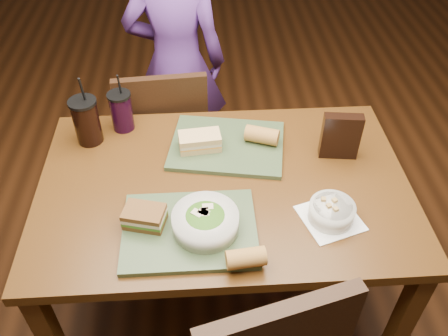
{
  "coord_description": "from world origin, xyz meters",
  "views": [
    {
      "loc": [
        -0.07,
        -1.19,
        1.91
      ],
      "look_at": [
        0.0,
        0.0,
        0.82
      ],
      "focal_mm": 38.0,
      "sensor_mm": 36.0,
      "label": 1
    }
  ],
  "objects_px": {
    "sandwich_far": "(200,141)",
    "tray_far": "(227,145)",
    "soup_bowl": "(332,212)",
    "chip_bag": "(340,136)",
    "salad_bowl": "(205,221)",
    "cup_cola": "(87,121)",
    "dining_table": "(224,200)",
    "chair_far": "(167,140)",
    "sandwich_near": "(144,217)",
    "diner": "(177,64)",
    "baguette_near": "(246,258)",
    "tray_near": "(190,230)",
    "cup_berry": "(121,111)",
    "baguette_far": "(262,135)"
  },
  "relations": [
    {
      "from": "tray_near",
      "to": "baguette_near",
      "type": "bearing_deg",
      "value": -41.97
    },
    {
      "from": "dining_table",
      "to": "salad_bowl",
      "type": "xyz_separation_m",
      "value": [
        -0.07,
        -0.22,
        0.14
      ]
    },
    {
      "from": "cup_cola",
      "to": "sandwich_near",
      "type": "bearing_deg",
      "value": -62.29
    },
    {
      "from": "chair_far",
      "to": "tray_near",
      "type": "xyz_separation_m",
      "value": [
        0.11,
        -0.78,
        0.26
      ]
    },
    {
      "from": "tray_far",
      "to": "chip_bag",
      "type": "height_order",
      "value": "chip_bag"
    },
    {
      "from": "salad_bowl",
      "to": "baguette_far",
      "type": "xyz_separation_m",
      "value": [
        0.23,
        0.41,
        -0.0
      ]
    },
    {
      "from": "chair_far",
      "to": "sandwich_near",
      "type": "distance_m",
      "value": 0.81
    },
    {
      "from": "tray_far",
      "to": "soup_bowl",
      "type": "xyz_separation_m",
      "value": [
        0.31,
        -0.38,
        0.02
      ]
    },
    {
      "from": "chair_far",
      "to": "baguette_near",
      "type": "distance_m",
      "value": 1.01
    },
    {
      "from": "baguette_near",
      "to": "dining_table",
      "type": "bearing_deg",
      "value": 96.4
    },
    {
      "from": "sandwich_far",
      "to": "tray_far",
      "type": "bearing_deg",
      "value": 9.23
    },
    {
      "from": "tray_far",
      "to": "salad_bowl",
      "type": "height_order",
      "value": "salad_bowl"
    },
    {
      "from": "soup_bowl",
      "to": "cup_cola",
      "type": "relative_size",
      "value": 0.79
    },
    {
      "from": "chair_far",
      "to": "diner",
      "type": "relative_size",
      "value": 0.65
    },
    {
      "from": "salad_bowl",
      "to": "sandwich_near",
      "type": "height_order",
      "value": "salad_bowl"
    },
    {
      "from": "tray_far",
      "to": "soup_bowl",
      "type": "height_order",
      "value": "soup_bowl"
    },
    {
      "from": "soup_bowl",
      "to": "chip_bag",
      "type": "relative_size",
      "value": 1.24
    },
    {
      "from": "baguette_far",
      "to": "cup_berry",
      "type": "xyz_separation_m",
      "value": [
        -0.53,
        0.15,
        0.03
      ]
    },
    {
      "from": "salad_bowl",
      "to": "baguette_near",
      "type": "xyz_separation_m",
      "value": [
        0.11,
        -0.14,
        -0.01
      ]
    },
    {
      "from": "cup_cola",
      "to": "chip_bag",
      "type": "xyz_separation_m",
      "value": [
        0.93,
        -0.15,
        -0.0
      ]
    },
    {
      "from": "sandwich_near",
      "to": "baguette_near",
      "type": "height_order",
      "value": "sandwich_near"
    },
    {
      "from": "chair_far",
      "to": "sandwich_near",
      "type": "xyz_separation_m",
      "value": [
        -0.03,
        -0.75,
        0.3
      ]
    },
    {
      "from": "sandwich_far",
      "to": "soup_bowl",
      "type": "bearing_deg",
      "value": -41.42
    },
    {
      "from": "sandwich_near",
      "to": "tray_far",
      "type": "bearing_deg",
      "value": 52.93
    },
    {
      "from": "cup_cola",
      "to": "chair_far",
      "type": "bearing_deg",
      "value": 48.23
    },
    {
      "from": "chair_far",
      "to": "chip_bag",
      "type": "xyz_separation_m",
      "value": [
        0.66,
        -0.45,
        0.34
      ]
    },
    {
      "from": "dining_table",
      "to": "soup_bowl",
      "type": "bearing_deg",
      "value": -29.43
    },
    {
      "from": "soup_bowl",
      "to": "sandwich_near",
      "type": "distance_m",
      "value": 0.6
    },
    {
      "from": "baguette_near",
      "to": "cup_berry",
      "type": "xyz_separation_m",
      "value": [
        -0.42,
        0.7,
        0.03
      ]
    },
    {
      "from": "soup_bowl",
      "to": "baguette_far",
      "type": "bearing_deg",
      "value": 114.97
    },
    {
      "from": "tray_far",
      "to": "sandwich_far",
      "type": "relative_size",
      "value": 2.61
    },
    {
      "from": "chair_far",
      "to": "soup_bowl",
      "type": "relative_size",
      "value": 4.0
    },
    {
      "from": "sandwich_near",
      "to": "cup_berry",
      "type": "relative_size",
      "value": 0.58
    },
    {
      "from": "sandwich_far",
      "to": "chip_bag",
      "type": "distance_m",
      "value": 0.51
    },
    {
      "from": "tray_far",
      "to": "sandwich_near",
      "type": "height_order",
      "value": "sandwich_near"
    },
    {
      "from": "tray_far",
      "to": "cup_cola",
      "type": "distance_m",
      "value": 0.54
    },
    {
      "from": "baguette_far",
      "to": "cup_berry",
      "type": "height_order",
      "value": "cup_berry"
    },
    {
      "from": "chip_bag",
      "to": "tray_far",
      "type": "bearing_deg",
      "value": 177.16
    },
    {
      "from": "chair_far",
      "to": "tray_far",
      "type": "xyz_separation_m",
      "value": [
        0.26,
        -0.37,
        0.26
      ]
    },
    {
      "from": "sandwich_far",
      "to": "cup_cola",
      "type": "relative_size",
      "value": 0.57
    },
    {
      "from": "diner",
      "to": "tray_near",
      "type": "xyz_separation_m",
      "value": [
        0.06,
        -1.15,
        0.07
      ]
    },
    {
      "from": "salad_bowl",
      "to": "soup_bowl",
      "type": "xyz_separation_m",
      "value": [
        0.41,
        0.03,
        -0.02
      ]
    },
    {
      "from": "sandwich_near",
      "to": "baguette_far",
      "type": "xyz_separation_m",
      "value": [
        0.42,
        0.38,
        0.0
      ]
    },
    {
      "from": "tray_near",
      "to": "dining_table",
      "type": "bearing_deg",
      "value": 60.53
    },
    {
      "from": "diner",
      "to": "baguette_near",
      "type": "relative_size",
      "value": 11.93
    },
    {
      "from": "sandwich_far",
      "to": "chip_bag",
      "type": "relative_size",
      "value": 0.89
    },
    {
      "from": "sandwich_far",
      "to": "cup_berry",
      "type": "height_order",
      "value": "cup_berry"
    },
    {
      "from": "cup_cola",
      "to": "cup_berry",
      "type": "bearing_deg",
      "value": 30.83
    },
    {
      "from": "cup_berry",
      "to": "dining_table",
      "type": "bearing_deg",
      "value": -41.97
    },
    {
      "from": "baguette_far",
      "to": "cup_cola",
      "type": "bearing_deg",
      "value": 173.62
    }
  ]
}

